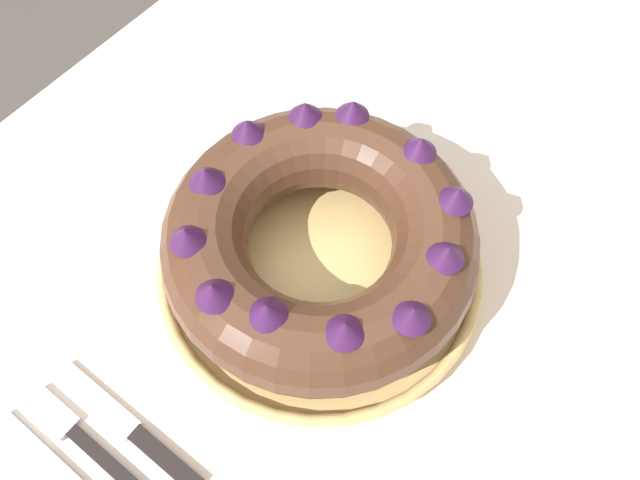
{
  "coord_description": "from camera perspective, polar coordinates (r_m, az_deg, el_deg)",
  "views": [
    {
      "loc": [
        -0.25,
        -0.15,
        1.35
      ],
      "look_at": [
        -0.02,
        0.02,
        0.83
      ],
      "focal_mm": 35.0,
      "sensor_mm": 36.0,
      "label": 1
    }
  ],
  "objects": [
    {
      "name": "ground_plane",
      "position": [
        1.38,
        1.35,
        -17.11
      ],
      "size": [
        8.0,
        8.0,
        0.0
      ],
      "primitive_type": "plane",
      "color": "#4C4742"
    },
    {
      "name": "dining_table",
      "position": [
        0.75,
        2.37,
        -6.36
      ],
      "size": [
        1.19,
        0.9,
        0.76
      ],
      "color": "beige",
      "rests_on": "ground_plane"
    },
    {
      "name": "serving_dish",
      "position": [
        0.64,
        -0.0,
        -2.39
      ],
      "size": [
        0.33,
        0.33,
        0.03
      ],
      "color": "tan",
      "rests_on": "dining_table"
    },
    {
      "name": "bundt_cake",
      "position": [
        0.59,
        0.0,
        0.09
      ],
      "size": [
        0.3,
        0.3,
        0.1
      ],
      "color": "#4C2D1E",
      "rests_on": "serving_dish"
    },
    {
      "name": "fork",
      "position": [
        0.62,
        -20.16,
        -17.42
      ],
      "size": [
        0.02,
        0.19,
        0.01
      ],
      "rotation": [
        0.0,
        0.0,
        0.01
      ],
      "color": "black",
      "rests_on": "dining_table"
    },
    {
      "name": "cake_knife",
      "position": [
        0.62,
        -16.41,
        -16.64
      ],
      "size": [
        0.02,
        0.18,
        0.01
      ],
      "rotation": [
        0.0,
        0.0,
        0.03
      ],
      "color": "black",
      "rests_on": "dining_table"
    }
  ]
}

